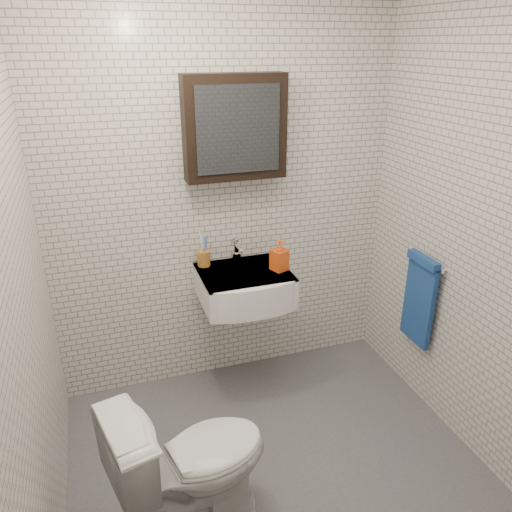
{
  "coord_description": "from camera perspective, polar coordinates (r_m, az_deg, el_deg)",
  "views": [
    {
      "loc": [
        -0.76,
        -1.9,
        2.16
      ],
      "look_at": [
        0.02,
        0.45,
        1.09
      ],
      "focal_mm": 35.0,
      "sensor_mm": 36.0,
      "label": 1
    }
  ],
  "objects": [
    {
      "name": "faucet",
      "position": [
        3.2,
        -2.21,
        0.46
      ],
      "size": [
        0.06,
        0.2,
        0.15
      ],
      "color": "silver",
      "rests_on": "washbasin"
    },
    {
      "name": "mirror_cabinet",
      "position": [
        2.98,
        -2.43,
        14.44
      ],
      "size": [
        0.6,
        0.15,
        0.6
      ],
      "color": "black",
      "rests_on": "room_shell"
    },
    {
      "name": "towel_rail",
      "position": [
        3.22,
        18.19,
        -4.36
      ],
      "size": [
        0.09,
        0.3,
        0.58
      ],
      "color": "silver",
      "rests_on": "room_shell"
    },
    {
      "name": "toilet",
      "position": [
        2.51,
        -7.39,
        -22.36
      ],
      "size": [
        0.81,
        0.58,
        0.75
      ],
      "primitive_type": "imported",
      "rotation": [
        0.0,
        0.0,
        1.81
      ],
      "color": "white",
      "rests_on": "ground"
    },
    {
      "name": "washbasin",
      "position": [
        3.09,
        -1.14,
        -3.64
      ],
      "size": [
        0.55,
        0.5,
        0.2
      ],
      "color": "white",
      "rests_on": "room_shell"
    },
    {
      "name": "ground",
      "position": [
        2.97,
        2.59,
        -23.15
      ],
      "size": [
        2.2,
        2.0,
        0.01
      ],
      "primitive_type": "cube",
      "color": "#4E5056",
      "rests_on": "ground"
    },
    {
      "name": "room_shell",
      "position": [
        2.16,
        3.28,
        4.6
      ],
      "size": [
        2.22,
        2.02,
        2.51
      ],
      "color": "silver",
      "rests_on": "ground"
    },
    {
      "name": "soap_bottle",
      "position": [
        3.07,
        2.69,
        0.11
      ],
      "size": [
        0.12,
        0.12,
        0.2
      ],
      "primitive_type": "imported",
      "rotation": [
        0.0,
        0.0,
        0.37
      ],
      "color": "orange",
      "rests_on": "washbasin"
    },
    {
      "name": "toothbrush_cup",
      "position": [
        3.16,
        -6.0,
        -0.15
      ],
      "size": [
        0.09,
        0.09,
        0.22
      ],
      "rotation": [
        0.0,
        0.0,
        0.16
      ],
      "color": "#A26828",
      "rests_on": "washbasin"
    }
  ]
}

